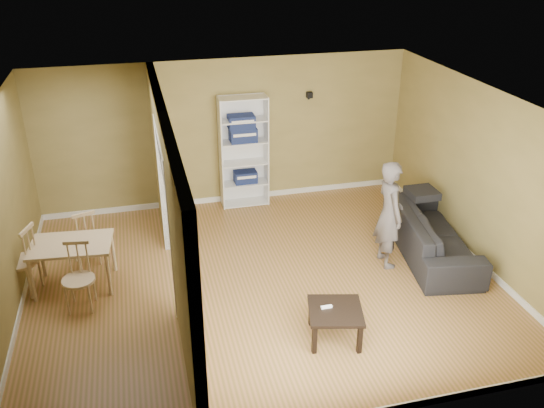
{
  "coord_description": "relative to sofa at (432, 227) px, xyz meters",
  "views": [
    {
      "loc": [
        -1.54,
        -6.75,
        4.58
      ],
      "look_at": [
        0.2,
        0.2,
        1.1
      ],
      "focal_mm": 38.0,
      "sensor_mm": 36.0,
      "label": 1
    }
  ],
  "objects": [
    {
      "name": "dining_table",
      "position": [
        -5.25,
        0.39,
        0.15
      ],
      "size": [
        1.08,
        0.72,
        0.68
      ],
      "rotation": [
        0.0,
        0.0,
        -0.09
      ],
      "color": "beige",
      "rests_on": "ground"
    },
    {
      "name": "paper_box_navy_c",
      "position": [
        -2.45,
        2.42,
        1.1
      ],
      "size": [
        0.45,
        0.3,
        0.23
      ],
      "primitive_type": "cube",
      "color": "navy",
      "rests_on": "bookshelf"
    },
    {
      "name": "bookshelf",
      "position": [
        -2.42,
        2.47,
        0.55
      ],
      "size": [
        0.84,
        0.37,
        1.99
      ],
      "color": "white",
      "rests_on": "ground"
    },
    {
      "name": "wall_speaker",
      "position": [
        -1.2,
        2.56,
        1.45
      ],
      "size": [
        0.1,
        0.1,
        0.1
      ],
      "primitive_type": "cube",
      "color": "black",
      "rests_on": "room_shell"
    },
    {
      "name": "coffee_table",
      "position": [
        -2.13,
        -1.59,
        -0.08
      ],
      "size": [
        0.64,
        0.64,
        0.43
      ],
      "rotation": [
        0.0,
        0.0,
        -0.24
      ],
      "color": "black",
      "rests_on": "ground"
    },
    {
      "name": "person",
      "position": [
        -0.79,
        -0.1,
        0.51
      ],
      "size": [
        0.7,
        0.55,
        1.91
      ],
      "primitive_type": "imported",
      "rotation": [
        0.0,
        0.0,
        1.57
      ],
      "color": "slate",
      "rests_on": "ground"
    },
    {
      "name": "paper_box_navy_b",
      "position": [
        -2.43,
        2.42,
        0.87
      ],
      "size": [
        0.46,
        0.3,
        0.24
      ],
      "primitive_type": "cube",
      "color": "navy",
      "rests_on": "bookshelf"
    },
    {
      "name": "game_controller",
      "position": [
        -2.22,
        -1.53,
        -0.01
      ],
      "size": [
        0.14,
        0.04,
        0.03
      ],
      "primitive_type": "cube",
      "color": "white",
      "rests_on": "coffee_table"
    },
    {
      "name": "sofa",
      "position": [
        0.0,
        0.0,
        0.0
      ],
      "size": [
        2.47,
        1.37,
        0.89
      ],
      "primitive_type": "imported",
      "rotation": [
        0.0,
        0.0,
        1.41
      ],
      "color": "black",
      "rests_on": "ground"
    },
    {
      "name": "paper_box_navy_a",
      "position": [
        -2.4,
        2.42,
        0.08
      ],
      "size": [
        0.4,
        0.26,
        0.21
      ],
      "primitive_type": "cube",
      "color": "navy",
      "rests_on": "bookshelf"
    },
    {
      "name": "chair_far",
      "position": [
        -5.12,
        0.97,
        0.01
      ],
      "size": [
        0.53,
        0.53,
        0.92
      ],
      "primitive_type": null,
      "rotation": [
        0.0,
        0.0,
        3.45
      ],
      "color": "tan",
      "rests_on": "ground"
    },
    {
      "name": "chair_left",
      "position": [
        -5.93,
        0.4,
        0.06
      ],
      "size": [
        0.59,
        0.59,
        1.01
      ],
      "primitive_type": null,
      "rotation": [
        0.0,
        0.0,
        -1.91
      ],
      "color": "beige",
      "rests_on": "ground"
    },
    {
      "name": "room_shell",
      "position": [
        -2.7,
        -0.13,
        0.85
      ],
      "size": [
        6.5,
        6.5,
        6.5
      ],
      "color": "#AB7347",
      "rests_on": "ground"
    },
    {
      "name": "partition",
      "position": [
        -3.9,
        -0.13,
        0.85
      ],
      "size": [
        0.22,
        5.5,
        2.6
      ],
      "primitive_type": null,
      "color": "#9D8B4C",
      "rests_on": "ground"
    },
    {
      "name": "chair_near",
      "position": [
        -5.15,
        -0.19,
        0.02
      ],
      "size": [
        0.48,
        0.48,
        0.93
      ],
      "primitive_type": null,
      "rotation": [
        0.0,
        0.0,
        -0.15
      ],
      "color": "#D4B38C",
      "rests_on": "ground"
    }
  ]
}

